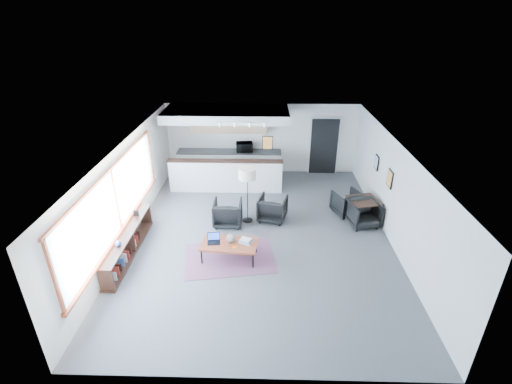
{
  "coord_description": "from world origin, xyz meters",
  "views": [
    {
      "loc": [
        0.12,
        -8.72,
        5.61
      ],
      "look_at": [
        -0.11,
        0.4,
        1.11
      ],
      "focal_mm": 26.0,
      "sensor_mm": 36.0,
      "label": 1
    }
  ],
  "objects_px": {
    "armchair_left": "(228,212)",
    "dining_chair_near": "(364,214)",
    "laptop": "(214,239)",
    "floor_lamp": "(247,176)",
    "ceramic_pot": "(231,238)",
    "dining_table": "(364,202)",
    "book_stack": "(246,241)",
    "coffee_table": "(229,244)",
    "armchair_right": "(273,207)",
    "dining_chair_far": "(347,203)",
    "microwave": "(244,146)"
  },
  "relations": [
    {
      "from": "armchair_left",
      "to": "dining_chair_near",
      "type": "bearing_deg",
      "value": -178.68
    },
    {
      "from": "armchair_right",
      "to": "dining_chair_near",
      "type": "height_order",
      "value": "armchair_right"
    },
    {
      "from": "armchair_left",
      "to": "dining_chair_far",
      "type": "height_order",
      "value": "armchair_left"
    },
    {
      "from": "armchair_right",
      "to": "dining_table",
      "type": "relative_size",
      "value": 0.81
    },
    {
      "from": "ceramic_pot",
      "to": "floor_lamp",
      "type": "xyz_separation_m",
      "value": [
        0.33,
        1.8,
        0.9
      ]
    },
    {
      "from": "armchair_left",
      "to": "dining_table",
      "type": "height_order",
      "value": "armchair_left"
    },
    {
      "from": "book_stack",
      "to": "coffee_table",
      "type": "bearing_deg",
      "value": -172.94
    },
    {
      "from": "coffee_table",
      "to": "book_stack",
      "type": "height_order",
      "value": "book_stack"
    },
    {
      "from": "armchair_right",
      "to": "microwave",
      "type": "xyz_separation_m",
      "value": [
        -1.0,
        3.32,
        0.73
      ]
    },
    {
      "from": "laptop",
      "to": "dining_chair_far",
      "type": "bearing_deg",
      "value": 24.51
    },
    {
      "from": "coffee_table",
      "to": "armchair_left",
      "type": "distance_m",
      "value": 1.66
    },
    {
      "from": "dining_table",
      "to": "dining_chair_far",
      "type": "xyz_separation_m",
      "value": [
        -0.38,
        0.43,
        -0.29
      ]
    },
    {
      "from": "laptop",
      "to": "dining_table",
      "type": "distance_m",
      "value": 4.54
    },
    {
      "from": "armchair_right",
      "to": "floor_lamp",
      "type": "distance_m",
      "value": 1.29
    },
    {
      "from": "coffee_table",
      "to": "dining_table",
      "type": "distance_m",
      "value": 4.22
    },
    {
      "from": "book_stack",
      "to": "floor_lamp",
      "type": "xyz_separation_m",
      "value": [
        -0.04,
        1.79,
        0.97
      ]
    },
    {
      "from": "armchair_right",
      "to": "floor_lamp",
      "type": "height_order",
      "value": "floor_lamp"
    },
    {
      "from": "dining_table",
      "to": "microwave",
      "type": "bearing_deg",
      "value": 137.71
    },
    {
      "from": "book_stack",
      "to": "armchair_left",
      "type": "height_order",
      "value": "armchair_left"
    },
    {
      "from": "ceramic_pot",
      "to": "dining_chair_near",
      "type": "distance_m",
      "value": 4.01
    },
    {
      "from": "book_stack",
      "to": "dining_table",
      "type": "bearing_deg",
      "value": 29.94
    },
    {
      "from": "coffee_table",
      "to": "laptop",
      "type": "distance_m",
      "value": 0.41
    },
    {
      "from": "dining_chair_near",
      "to": "dining_chair_far",
      "type": "height_order",
      "value": "dining_chair_near"
    },
    {
      "from": "coffee_table",
      "to": "laptop",
      "type": "xyz_separation_m",
      "value": [
        -0.39,
        0.07,
        0.1
      ]
    },
    {
      "from": "laptop",
      "to": "book_stack",
      "type": "distance_m",
      "value": 0.8
    },
    {
      "from": "armchair_left",
      "to": "floor_lamp",
      "type": "distance_m",
      "value": 1.21
    },
    {
      "from": "laptop",
      "to": "ceramic_pot",
      "type": "bearing_deg",
      "value": -10.24
    },
    {
      "from": "laptop",
      "to": "armchair_right",
      "type": "xyz_separation_m",
      "value": [
        1.48,
        1.88,
        -0.11
      ]
    },
    {
      "from": "armchair_left",
      "to": "armchair_right",
      "type": "bearing_deg",
      "value": -166.14
    },
    {
      "from": "dining_table",
      "to": "microwave",
      "type": "height_order",
      "value": "microwave"
    },
    {
      "from": "book_stack",
      "to": "armchair_right",
      "type": "height_order",
      "value": "armchair_right"
    },
    {
      "from": "dining_table",
      "to": "dining_chair_near",
      "type": "xyz_separation_m",
      "value": [
        -0.04,
        -0.27,
        -0.27
      ]
    },
    {
      "from": "ceramic_pot",
      "to": "book_stack",
      "type": "relative_size",
      "value": 0.59
    },
    {
      "from": "book_stack",
      "to": "armchair_left",
      "type": "bearing_deg",
      "value": 110.8
    },
    {
      "from": "armchair_left",
      "to": "dining_chair_far",
      "type": "xyz_separation_m",
      "value": [
        3.55,
        0.74,
        -0.07
      ]
    },
    {
      "from": "ceramic_pot",
      "to": "armchair_left",
      "type": "height_order",
      "value": "armchair_left"
    },
    {
      "from": "dining_table",
      "to": "dining_chair_near",
      "type": "relative_size",
      "value": 1.4
    },
    {
      "from": "laptop",
      "to": "floor_lamp",
      "type": "relative_size",
      "value": 0.2
    },
    {
      "from": "armchair_right",
      "to": "dining_chair_far",
      "type": "xyz_separation_m",
      "value": [
        2.26,
        0.44,
        -0.07
      ]
    },
    {
      "from": "coffee_table",
      "to": "armchair_left",
      "type": "relative_size",
      "value": 1.76
    },
    {
      "from": "laptop",
      "to": "dining_chair_near",
      "type": "relative_size",
      "value": 0.49
    },
    {
      "from": "armchair_right",
      "to": "coffee_table",
      "type": "bearing_deg",
      "value": 74.86
    },
    {
      "from": "floor_lamp",
      "to": "dining_table",
      "type": "distance_m",
      "value": 3.47
    },
    {
      "from": "armchair_left",
      "to": "dining_table",
      "type": "relative_size",
      "value": 0.83
    },
    {
      "from": "floor_lamp",
      "to": "dining_chair_near",
      "type": "distance_m",
      "value": 3.51
    },
    {
      "from": "laptop",
      "to": "coffee_table",
      "type": "bearing_deg",
      "value": -16.96
    },
    {
      "from": "ceramic_pot",
      "to": "armchair_left",
      "type": "bearing_deg",
      "value": 98.33
    },
    {
      "from": "ceramic_pot",
      "to": "dining_chair_near",
      "type": "height_order",
      "value": "dining_chair_near"
    },
    {
      "from": "laptop",
      "to": "floor_lamp",
      "type": "xyz_separation_m",
      "value": [
        0.76,
        1.78,
        0.95
      ]
    },
    {
      "from": "armchair_right",
      "to": "dining_chair_far",
      "type": "bearing_deg",
      "value": -154.8
    }
  ]
}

